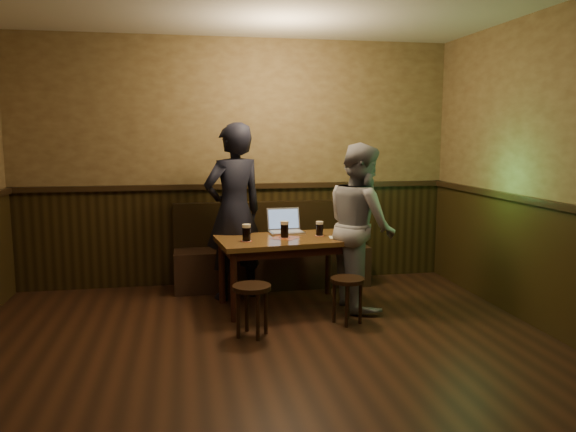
% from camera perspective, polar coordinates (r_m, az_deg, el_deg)
% --- Properties ---
extents(room, '(5.04, 6.04, 2.84)m').
position_cam_1_polar(room, '(3.77, -1.03, 0.35)').
color(room, black).
rests_on(room, ground).
extents(bench, '(2.20, 0.50, 0.95)m').
position_cam_1_polar(bench, '(6.45, -1.65, -4.34)').
color(bench, black).
rests_on(bench, ground).
extents(pub_table, '(1.39, 0.90, 0.71)m').
position_cam_1_polar(pub_table, '(5.58, -0.32, -3.17)').
color(pub_table, brown).
rests_on(pub_table, ground).
extents(stool_left, '(0.41, 0.41, 0.45)m').
position_cam_1_polar(stool_left, '(4.84, -3.69, -8.06)').
color(stool_left, black).
rests_on(stool_left, ground).
extents(stool_right, '(0.40, 0.40, 0.42)m').
position_cam_1_polar(stool_right, '(5.19, 6.06, -7.20)').
color(stool_right, black).
rests_on(stool_right, ground).
extents(pint_left, '(0.11, 0.11, 0.17)m').
position_cam_1_polar(pint_left, '(5.39, -4.24, -1.70)').
color(pint_left, maroon).
rests_on(pint_left, pub_table).
extents(pint_mid, '(0.11, 0.11, 0.17)m').
position_cam_1_polar(pint_mid, '(5.56, -0.36, -1.37)').
color(pint_mid, maroon).
rests_on(pint_mid, pub_table).
extents(pint_right, '(0.10, 0.10, 0.15)m').
position_cam_1_polar(pint_right, '(5.67, 3.23, -1.28)').
color(pint_right, maroon).
rests_on(pint_right, pub_table).
extents(laptop, '(0.37, 0.31, 0.25)m').
position_cam_1_polar(laptop, '(5.87, -0.30, -1.04)').
color(laptop, silver).
rests_on(laptop, pub_table).
extents(menu, '(0.24, 0.18, 0.00)m').
position_cam_1_polar(menu, '(5.61, 5.35, -2.17)').
color(menu, silver).
rests_on(menu, pub_table).
extents(person_suit, '(0.79, 0.68, 1.84)m').
position_cam_1_polar(person_suit, '(5.87, -5.51, 0.42)').
color(person_suit, black).
rests_on(person_suit, ground).
extents(person_grey, '(0.67, 0.83, 1.64)m').
position_cam_1_polar(person_grey, '(5.62, 7.42, -0.99)').
color(person_grey, gray).
rests_on(person_grey, ground).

